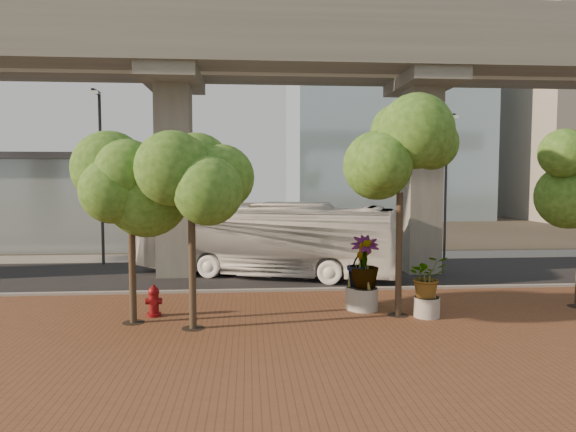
{
  "coord_description": "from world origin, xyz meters",
  "views": [
    {
      "loc": [
        -2.51,
        -22.68,
        4.63
      ],
      "look_at": [
        -0.71,
        0.5,
        2.97
      ],
      "focal_mm": 32.0,
      "sensor_mm": 36.0,
      "label": 1
    }
  ],
  "objects": [
    {
      "name": "brick_plaza",
      "position": [
        0.0,
        -8.0,
        0.03
      ],
      "size": [
        70.0,
        13.0,
        0.06
      ],
      "primitive_type": "cube",
      "color": "brown",
      "rests_on": "ground"
    },
    {
      "name": "transit_viaduct",
      "position": [
        0.0,
        2.0,
        7.29
      ],
      "size": [
        72.0,
        5.6,
        12.4
      ],
      "color": "gray",
      "rests_on": "ground"
    },
    {
      "name": "planter_right",
      "position": [
        1.5,
        -5.25,
        1.64
      ],
      "size": [
        2.44,
        2.44,
        2.6
      ],
      "color": "gray",
      "rests_on": "ground"
    },
    {
      "name": "far_sidewalk",
      "position": [
        0.0,
        7.5,
        0.03
      ],
      "size": [
        90.0,
        3.0,
        0.06
      ],
      "primitive_type": "cube",
      "color": "gray",
      "rests_on": "ground"
    },
    {
      "name": "planter_front",
      "position": [
        3.39,
        -6.31,
        1.32
      ],
      "size": [
        1.88,
        1.88,
        2.07
      ],
      "color": "gray",
      "rests_on": "ground"
    },
    {
      "name": "asphalt_road",
      "position": [
        0.0,
        2.0,
        0.02
      ],
      "size": [
        90.0,
        8.0,
        0.04
      ],
      "primitive_type": "cube",
      "color": "black",
      "rests_on": "ground"
    },
    {
      "name": "street_tree_near_east",
      "position": [
        2.5,
        -6.03,
        5.33
      ],
      "size": [
        3.94,
        3.94,
        7.09
      ],
      "color": "#483629",
      "rests_on": "ground"
    },
    {
      "name": "ground",
      "position": [
        0.0,
        0.0,
        0.0
      ],
      "size": [
        160.0,
        160.0,
        0.0
      ],
      "primitive_type": "plane",
      "color": "#332F25",
      "rests_on": "ground"
    },
    {
      "name": "transit_bus",
      "position": [
        -1.65,
        1.58,
        1.74
      ],
      "size": [
        12.76,
        7.02,
        3.49
      ],
      "primitive_type": "imported",
      "rotation": [
        0.0,
        0.0,
        1.22
      ],
      "color": "white",
      "rests_on": "ground"
    },
    {
      "name": "station_pavilion",
      "position": [
        -20.0,
        16.0,
        3.22
      ],
      "size": [
        23.0,
        13.0,
        6.3
      ],
      "color": "#AABFC2",
      "rests_on": "ground"
    },
    {
      "name": "street_tree_near_west",
      "position": [
        -4.22,
        -7.04,
        4.5
      ],
      "size": [
        3.61,
        3.61,
        6.1
      ],
      "color": "#483629",
      "rests_on": "ground"
    },
    {
      "name": "curb_strip",
      "position": [
        0.0,
        -2.0,
        0.08
      ],
      "size": [
        70.0,
        0.25,
        0.16
      ],
      "primitive_type": "cube",
      "color": "gray",
      "rests_on": "ground"
    },
    {
      "name": "planter_left",
      "position": [
        1.4,
        -5.1,
        1.57
      ],
      "size": [
        2.25,
        2.25,
        2.48
      ],
      "color": "#9A968B",
      "rests_on": "ground"
    },
    {
      "name": "streetlamp_east",
      "position": [
        8.6,
        5.39,
        4.75
      ],
      "size": [
        0.4,
        1.18,
        8.14
      ],
      "color": "#2F2F35",
      "rests_on": "ground"
    },
    {
      "name": "fire_hydrant",
      "position": [
        -5.68,
        -5.5,
        0.57
      ],
      "size": [
        0.53,
        0.48,
        1.06
      ],
      "color": "maroon",
      "rests_on": "ground"
    },
    {
      "name": "streetlamp_west",
      "position": [
        -10.36,
        5.43,
        5.37
      ],
      "size": [
        0.46,
        1.33,
        9.21
      ],
      "color": "#2F2F34",
      "rests_on": "ground"
    },
    {
      "name": "street_tree_far_west",
      "position": [
        -6.19,
        -6.25,
        4.74
      ],
      "size": [
        4.07,
        4.07,
        6.56
      ],
      "color": "#483629",
      "rests_on": "ground"
    }
  ]
}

